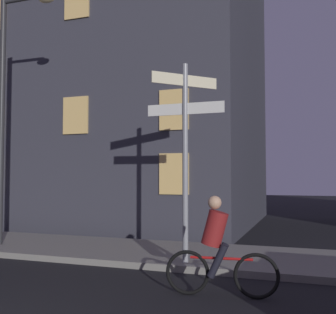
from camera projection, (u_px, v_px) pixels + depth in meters
sidewalk_kerb at (147, 252)px, 9.85m from camera, size 40.00×2.91×0.14m
signpost at (185, 143)px, 8.48m from camera, size 1.68×1.11×4.17m
street_lamp at (8, 97)px, 10.73m from camera, size 1.67×0.28×6.64m
cyclist at (218, 250)px, 6.48m from camera, size 1.81×0.37×1.61m
building_left_block at (103, 60)px, 18.17m from camera, size 13.32×9.61×14.30m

